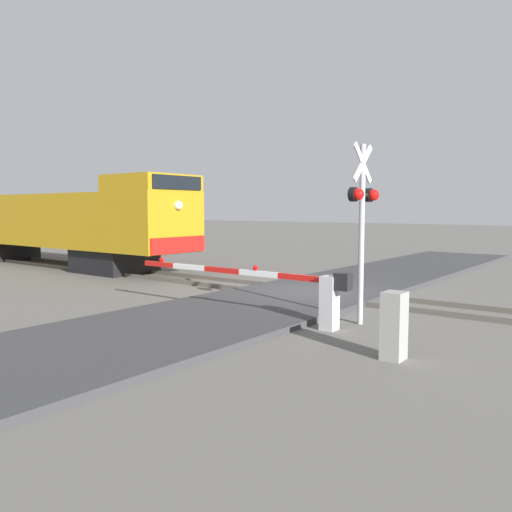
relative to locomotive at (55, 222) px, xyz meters
name	(u,v)px	position (x,y,z in m)	size (l,w,h in m)	color
ground_plane	(310,295)	(0.00, -14.83, -2.15)	(160.00, 160.00, 0.00)	#605E59
rail_track_left	(298,296)	(-0.72, -14.83, -2.08)	(0.08, 80.00, 0.15)	#59544C
rail_track_right	(321,290)	(0.72, -14.83, -2.08)	(0.08, 80.00, 0.15)	#59544C
road_surface	(310,293)	(0.00, -14.83, -2.08)	(36.00, 4.68, 0.15)	#38383A
locomotive	(55,222)	(0.00, 0.00, 0.00)	(3.06, 18.24, 4.20)	black
crossing_signal	(363,212)	(-2.90, -18.06, 0.61)	(1.18, 0.33, 4.40)	#ADADB2
crossing_gate	(294,289)	(-3.91, -16.75, -1.28)	(0.36, 6.95, 1.38)	silver
utility_cabinet	(394,326)	(-5.29, -19.90, -1.51)	(0.44, 0.39, 1.29)	#999993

